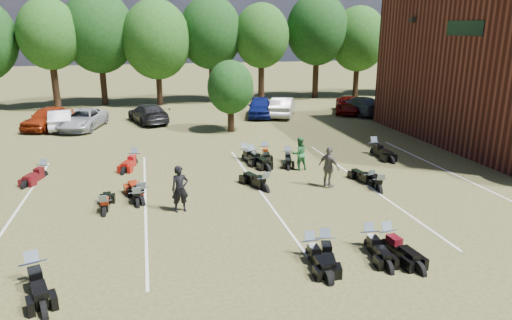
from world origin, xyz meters
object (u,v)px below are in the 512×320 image
object	(u,v)px
motorcycle_7	(142,203)
car_4	(260,107)
car_0	(48,118)
motorcycle_3	(369,248)
person_green	(299,154)
motorcycle_14	(44,177)
person_black	(180,189)
person_grey	(329,167)

from	to	relation	value
motorcycle_7	car_4	bearing A→B (deg)	-132.69
car_0	motorcycle_3	distance (m)	26.39
person_green	motorcycle_14	size ratio (longest dim) A/B	0.79
car_4	person_black	xyz separation A→B (m)	(-7.97, -18.77, 0.13)
car_4	motorcycle_14	world-z (taller)	car_4
car_4	motorcycle_3	xyz separation A→B (m)	(-2.15, -23.40, -0.80)
car_0	motorcycle_3	world-z (taller)	car_0
motorcycle_14	person_black	bearing A→B (deg)	-24.98
person_black	motorcycle_7	size ratio (longest dim) A/B	0.78
car_4	motorcycle_14	distance (m)	19.10
car_0	person_black	size ratio (longest dim) A/B	2.49
motorcycle_3	person_black	bearing A→B (deg)	146.23
person_green	motorcycle_3	bearing A→B (deg)	80.33
car_0	person_grey	world-z (taller)	person_grey
person_black	motorcycle_14	xyz separation A→B (m)	(-6.19, 5.97, -0.94)
car_4	motorcycle_14	bearing A→B (deg)	-122.55
car_4	person_black	size ratio (longest dim) A/B	2.52
person_grey	car_0	bearing A→B (deg)	12.00
car_4	motorcycle_7	size ratio (longest dim) A/B	1.95
motorcycle_14	person_green	bearing A→B (deg)	10.64
person_green	car_4	bearing A→B (deg)	-102.52
person_grey	motorcycle_14	bearing A→B (deg)	40.42
car_0	person_grey	xyz separation A→B (m)	(14.79, -16.53, 0.16)
car_0	motorcycle_3	size ratio (longest dim) A/B	2.20
car_4	motorcycle_7	bearing A→B (deg)	-103.06
motorcycle_3	motorcycle_7	world-z (taller)	motorcycle_7
motorcycle_7	motorcycle_14	bearing A→B (deg)	-59.79
motorcycle_3	car_4	bearing A→B (deg)	89.55
person_grey	motorcycle_7	size ratio (longest dim) A/B	0.79
car_0	motorcycle_14	world-z (taller)	car_0
person_black	motorcycle_3	world-z (taller)	person_black
car_0	car_4	xyz separation A→B (m)	(15.96, 0.93, 0.01)
person_black	motorcycle_7	xyz separation A→B (m)	(-1.52, 1.22, -0.94)
person_black	motorcycle_14	size ratio (longest dim) A/B	0.86
car_0	motorcycle_7	size ratio (longest dim) A/B	1.93
car_0	person_black	world-z (taller)	person_black
person_green	motorcycle_7	distance (m)	8.43
car_0	person_green	distance (m)	19.83
person_grey	person_green	bearing A→B (deg)	-20.72
car_4	person_black	bearing A→B (deg)	-97.66
motorcycle_7	car_0	bearing A→B (deg)	-83.01
person_black	person_green	distance (m)	7.57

